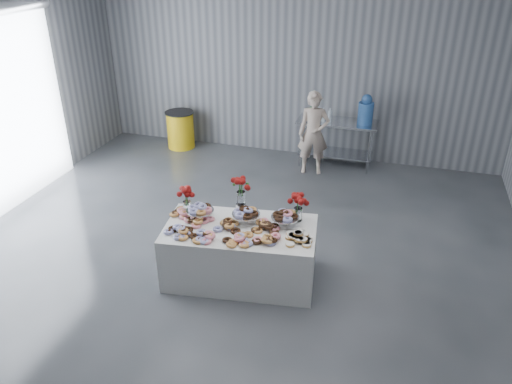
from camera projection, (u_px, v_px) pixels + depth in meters
The scene contains 16 objects.
ground at pixel (217, 279), 6.54m from camera, with size 9.00×9.00×0.00m, color #323539.
room_walls at pixel (188, 77), 5.45m from camera, with size 8.04×9.04×4.02m.
display_table at pixel (240, 253), 6.43m from camera, with size 1.90×1.00×0.75m, color white.
prep_table at pixel (336, 135), 9.51m from camera, with size 1.50×0.60×0.90m.
donut_mounds at pixel (239, 227), 6.19m from camera, with size 1.80×0.80×0.09m, color #D37D4D, non-canonical shape.
cake_stand_left at pixel (200, 209), 6.40m from camera, with size 0.36×0.36×0.17m.
cake_stand_mid at pixel (246, 213), 6.31m from camera, with size 0.36×0.36×0.17m.
cake_stand_right at pixel (285, 216), 6.25m from camera, with size 0.36×0.36×0.17m.
danish_pile at pixel (299, 236), 5.99m from camera, with size 0.48×0.48×0.11m, color white, non-canonical shape.
bouquet_left at pixel (186, 194), 6.44m from camera, with size 0.26×0.26×0.42m.
bouquet_right at pixel (299, 200), 6.28m from camera, with size 0.26×0.26×0.42m.
bouquet_center at pixel (241, 188), 6.39m from camera, with size 0.26×0.26×0.57m.
water_jug at pixel (366, 111), 9.14m from camera, with size 0.28×0.28×0.55m.
drink_bottles at pixel (320, 114), 9.32m from camera, with size 0.54×0.08×0.27m, color #268C33, non-canonical shape.
person at pixel (314, 133), 9.15m from camera, with size 0.57×0.37×1.55m, color #CC8C93.
trash_barrel at pixel (181, 130), 10.44m from camera, with size 0.60×0.60×0.77m.
Camera 1 is at (1.99, -4.91, 4.03)m, focal length 35.00 mm.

